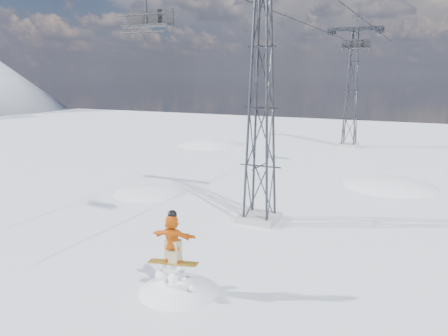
{
  "coord_description": "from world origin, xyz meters",
  "views": [
    {
      "loc": [
        7.94,
        -11.15,
        7.01
      ],
      "look_at": [
        1.21,
        3.08,
        3.64
      ],
      "focal_mm": 35.0,
      "sensor_mm": 36.0,
      "label": 1
    }
  ],
  "objects_px": {
    "snowboarder_jump": "(180,335)",
    "lift_chair_near": "(148,20)",
    "lift_tower_far": "(352,91)",
    "lift_tower_near": "(261,109)"
  },
  "relations": [
    {
      "from": "lift_tower_far",
      "to": "snowboarder_jump",
      "type": "distance_m",
      "value": 33.57
    },
    {
      "from": "lift_tower_near",
      "to": "lift_chair_near",
      "type": "bearing_deg",
      "value": -111.12
    },
    {
      "from": "snowboarder_jump",
      "to": "lift_tower_near",
      "type": "bearing_deg",
      "value": 90.84
    },
    {
      "from": "snowboarder_jump",
      "to": "lift_chair_near",
      "type": "distance_m",
      "value": 11.01
    },
    {
      "from": "lift_tower_far",
      "to": "snowboarder_jump",
      "type": "relative_size",
      "value": 1.67
    },
    {
      "from": "lift_tower_near",
      "to": "lift_chair_near",
      "type": "relative_size",
      "value": 4.72
    },
    {
      "from": "snowboarder_jump",
      "to": "lift_chair_near",
      "type": "height_order",
      "value": "lift_chair_near"
    },
    {
      "from": "snowboarder_jump",
      "to": "lift_chair_near",
      "type": "xyz_separation_m",
      "value": [
        -2.31,
        2.11,
        10.55
      ]
    },
    {
      "from": "lift_tower_far",
      "to": "lift_chair_near",
      "type": "xyz_separation_m",
      "value": [
        -2.2,
        -30.7,
        3.44
      ]
    },
    {
      "from": "lift_tower_far",
      "to": "lift_chair_near",
      "type": "relative_size",
      "value": 4.72
    }
  ]
}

